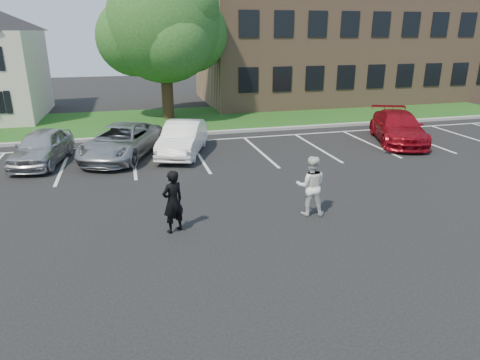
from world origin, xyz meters
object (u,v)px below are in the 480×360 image
object	(u,v)px
tree	(165,28)
man_white_shirt	(311,186)
car_red_compact	(398,127)
car_silver_minivan	(121,141)
office_building	(344,45)
car_silver_west	(42,147)
car_white_sedan	(183,138)
man_black_suit	(173,202)

from	to	relation	value
tree	man_white_shirt	xyz separation A→B (m)	(2.47, -15.86, -4.45)
man_white_shirt	car_red_compact	xyz separation A→B (m)	(7.71, 7.03, -0.17)
car_silver_minivan	man_white_shirt	bearing A→B (deg)	-31.80
office_building	car_red_compact	bearing A→B (deg)	-106.49
man_white_shirt	car_silver_west	world-z (taller)	man_white_shirt
car_silver_west	car_silver_minivan	world-z (taller)	car_silver_minivan
man_white_shirt	car_silver_minivan	world-z (taller)	man_white_shirt
office_building	car_red_compact	xyz separation A→B (m)	(-4.16, -14.04, -3.42)
car_silver_minivan	car_white_sedan	bearing A→B (deg)	19.76
tree	man_white_shirt	bearing A→B (deg)	-81.15
car_silver_west	man_black_suit	bearing A→B (deg)	-49.02
office_building	car_red_compact	world-z (taller)	office_building
office_building	car_red_compact	distance (m)	15.04
office_building	tree	distance (m)	15.30
man_white_shirt	car_red_compact	distance (m)	10.43
man_black_suit	car_silver_west	distance (m)	8.96
man_white_shirt	car_red_compact	bearing A→B (deg)	-120.11
tree	car_red_compact	world-z (taller)	tree
tree	office_building	bearing A→B (deg)	19.96
car_silver_minivan	car_white_sedan	xyz separation A→B (m)	(2.63, -0.17, 0.01)
man_black_suit	man_white_shirt	world-z (taller)	man_white_shirt
man_black_suit	car_silver_west	xyz separation A→B (m)	(-4.48, 7.75, -0.18)
man_white_shirt	car_silver_minivan	size ratio (longest dim) A/B	0.36
car_silver_minivan	car_white_sedan	size ratio (longest dim) A/B	1.16
car_white_sedan	car_red_compact	xyz separation A→B (m)	(10.47, -0.54, 0.02)
car_white_sedan	car_red_compact	distance (m)	10.48
man_black_suit	car_silver_minivan	distance (m)	7.97
man_black_suit	car_white_sedan	xyz separation A→B (m)	(1.30, 7.69, -0.16)
office_building	car_silver_west	size ratio (longest dim) A/B	5.45
man_black_suit	car_white_sedan	world-z (taller)	man_black_suit
office_building	man_black_suit	distance (m)	26.71
car_red_compact	office_building	bearing A→B (deg)	94.29
man_black_suit	car_silver_minivan	xyz separation A→B (m)	(-1.33, 7.85, -0.17)
tree	man_black_suit	bearing A→B (deg)	-95.64
tree	car_silver_minivan	xyz separation A→B (m)	(-2.91, -8.13, -4.65)
car_red_compact	car_silver_west	bearing A→B (deg)	-161.34
office_building	car_white_sedan	bearing A→B (deg)	-137.27
man_white_shirt	car_white_sedan	world-z (taller)	man_white_shirt
car_silver_minivan	car_red_compact	size ratio (longest dim) A/B	1.00
tree	car_red_compact	size ratio (longest dim) A/B	1.74
office_building	car_silver_minivan	xyz separation A→B (m)	(-17.25, -13.34, -3.46)
car_white_sedan	car_red_compact	bearing A→B (deg)	16.59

